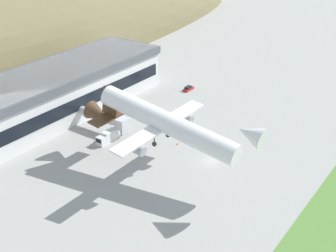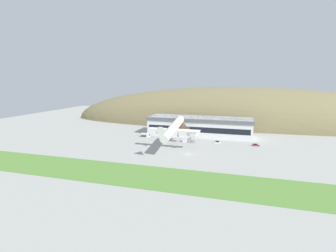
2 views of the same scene
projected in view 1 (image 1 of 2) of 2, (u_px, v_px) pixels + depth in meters
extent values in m
plane|color=#9E9E99|center=(210.00, 161.00, 117.03)|extent=(451.94, 451.94, 0.00)
ellipsoid|color=olive|center=(3.00, 58.00, 192.06)|extent=(344.55, 75.34, 70.61)
cube|color=silver|center=(53.00, 94.00, 138.99)|extent=(77.65, 21.30, 13.95)
cube|color=#565B60|center=(51.00, 75.00, 136.46)|extent=(78.85, 22.50, 2.40)
cube|color=black|center=(79.00, 104.00, 133.80)|extent=(74.55, 0.16, 3.91)
cylinder|color=silver|center=(101.00, 117.00, 131.44)|extent=(2.60, 15.39, 2.60)
cube|color=silver|center=(122.00, 123.00, 127.49)|extent=(3.38, 2.86, 2.86)
cylinder|color=slate|center=(121.00, 130.00, 128.62)|extent=(0.36, 0.36, 4.00)
cylinder|color=white|center=(167.00, 123.00, 106.14)|extent=(4.98, 36.36, 10.44)
cone|color=white|center=(251.00, 134.00, 94.21)|extent=(4.88, 6.16, 5.66)
cone|color=#4C331E|center=(100.00, 114.00, 118.36)|extent=(4.88, 7.14, 5.81)
cube|color=#4C331E|center=(110.00, 102.00, 114.44)|extent=(0.50, 5.56, 8.00)
cube|color=#4C331E|center=(110.00, 116.00, 116.21)|extent=(12.94, 3.50, 0.89)
cube|color=white|center=(161.00, 126.00, 107.56)|extent=(32.24, 3.63, 1.00)
cylinder|color=#9E9EA3|center=(137.00, 149.00, 100.80)|extent=(2.30, 3.91, 2.83)
cylinder|color=#9E9EA3|center=(186.00, 118.00, 115.06)|extent=(2.30, 3.91, 2.83)
cylinder|color=#2D2D2D|center=(154.00, 140.00, 106.63)|extent=(0.28, 0.28, 2.20)
cylinder|color=#2D2D2D|center=(154.00, 144.00, 107.11)|extent=(0.45, 1.10, 1.10)
cylinder|color=#2D2D2D|center=(168.00, 131.00, 110.66)|extent=(0.28, 0.28, 2.20)
cylinder|color=#2D2D2D|center=(168.00, 135.00, 111.14)|extent=(0.45, 1.10, 1.10)
cylinder|color=#2D2D2D|center=(215.00, 143.00, 100.31)|extent=(0.22, 0.22, 1.98)
cylinder|color=#2D2D2D|center=(215.00, 147.00, 100.75)|extent=(0.30, 0.82, 0.82)
cube|color=silver|center=(146.00, 113.00, 142.35)|extent=(4.19, 1.94, 0.90)
cube|color=black|center=(145.00, 111.00, 141.85)|extent=(2.34, 1.55, 0.74)
cube|color=#B21E1E|center=(188.00, 89.00, 160.29)|extent=(4.55, 1.76, 0.79)
cube|color=black|center=(188.00, 87.00, 159.80)|extent=(2.50, 1.49, 0.65)
cube|color=silver|center=(101.00, 141.00, 124.29)|extent=(2.15, 2.25, 2.43)
cube|color=black|center=(98.00, 141.00, 123.32)|extent=(0.13, 1.87, 1.07)
cube|color=silver|center=(110.00, 136.00, 126.55)|extent=(4.50, 2.31, 2.92)
cube|color=orange|center=(177.00, 144.00, 125.11)|extent=(0.52, 0.52, 0.03)
cone|color=orange|center=(177.00, 143.00, 124.99)|extent=(0.40, 0.40, 0.55)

